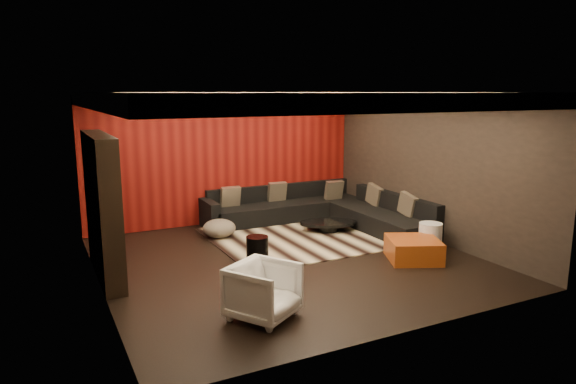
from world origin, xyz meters
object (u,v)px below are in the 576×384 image
drum_stool (257,249)px  coffee_table (328,226)px  sectional_sofa (321,212)px  white_side_table (430,237)px  armchair (263,291)px  orange_ottoman (413,249)px

drum_stool → coffee_table: bearing=28.9°
coffee_table → drum_stool: size_ratio=2.66×
coffee_table → sectional_sofa: sectional_sofa is taller
coffee_table → drum_stool: 2.37m
coffee_table → white_side_table: size_ratio=2.26×
armchair → sectional_sofa: size_ratio=0.21×
drum_stool → white_side_table: size_ratio=0.85×
coffee_table → white_side_table: bearing=-63.9°
coffee_table → drum_stool: drum_stool is taller
white_side_table → armchair: bearing=-162.6°
sectional_sofa → coffee_table: bearing=-106.5°
coffee_table → armchair: 4.24m
white_side_table → orange_ottoman: size_ratio=0.62×
drum_stool → armchair: bearing=-111.4°
white_side_table → armchair: 3.98m
coffee_table → armchair: bearing=-132.3°
orange_ottoman → white_side_table: bearing=23.2°
drum_stool → sectional_sofa: 2.86m
orange_ottoman → sectional_sofa: (-0.17, 2.81, 0.08)m
coffee_table → drum_stool: bearing=-151.1°
drum_stool → armchair: armchair is taller
drum_stool → sectional_sofa: bearing=37.9°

